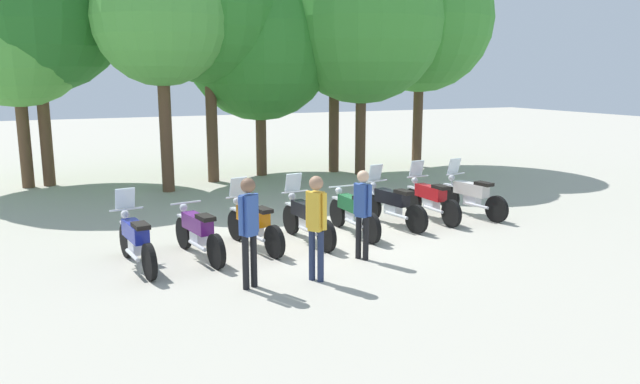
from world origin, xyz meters
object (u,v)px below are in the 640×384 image
object	(u,v)px
motorcycle_2	(253,223)
person_0	(249,223)
person_2	(316,219)
tree_4	(259,45)
motorcycle_3	(307,218)
tree_2	(160,19)
tree_1	(34,0)
motorcycle_7	(471,195)
motorcycle_6	(430,199)
tree_7	(421,20)
tree_0	(14,30)
tree_6	(362,21)
motorcycle_5	(392,204)
motorcycle_1	(198,232)
person_1	(363,208)
motorcycle_0	(136,240)
tree_3	(208,11)
motorcycle_4	(353,212)
tree_5	(334,14)

from	to	relation	value
motorcycle_2	person_0	bearing A→B (deg)	149.65
person_2	tree_4	distance (m)	11.57
person_0	person_2	world-z (taller)	person_0
motorcycle_3	tree_2	xyz separation A→B (m)	(-1.67, 6.78, 4.47)
tree_1	motorcycle_7	bearing A→B (deg)	-42.38
motorcycle_6	tree_4	distance (m)	8.93
person_2	tree_7	xyz separation A→B (m)	(8.60, 10.26, 4.33)
tree_0	tree_2	size ratio (longest dim) A/B	1.02
motorcycle_7	tree_6	size ratio (longest dim) A/B	0.27
motorcycle_7	person_0	distance (m)	7.10
motorcycle_2	motorcycle_5	xyz separation A→B (m)	(3.46, 0.45, 0.00)
motorcycle_1	person_1	distance (m)	3.15
tree_7	motorcycle_0	bearing A→B (deg)	-143.73
tree_3	motorcycle_4	bearing A→B (deg)	-81.32
motorcycle_1	person_0	size ratio (longest dim) A/B	1.19
motorcycle_3	tree_4	size ratio (longest dim) A/B	0.32
motorcycle_0	motorcycle_3	xyz separation A→B (m)	(3.47, 0.31, 0.00)
motorcycle_5	motorcycle_3	bearing A→B (deg)	90.18
motorcycle_3	tree_4	distance (m)	9.51
tree_1	tree_3	size ratio (longest dim) A/B	1.10
person_0	tree_0	bearing A→B (deg)	-4.99
motorcycle_0	tree_2	size ratio (longest dim) A/B	0.31
person_2	tree_6	world-z (taller)	tree_6
motorcycle_0	tree_0	distance (m)	10.59
tree_5	tree_7	world-z (taller)	tree_7
motorcycle_1	motorcycle_7	distance (m)	6.97
motorcycle_4	tree_5	xyz separation A→B (m)	(3.30, 8.04, 4.97)
motorcycle_4	tree_1	world-z (taller)	tree_1
tree_4	tree_3	bearing A→B (deg)	-162.41
person_0	tree_0	distance (m)	12.47
person_2	tree_3	bearing A→B (deg)	50.40
motorcycle_6	person_1	xyz separation A→B (m)	(-2.97, -2.14, 0.48)
motorcycle_6	tree_3	xyz separation A→B (m)	(-3.49, 7.28, 4.87)
motorcycle_2	tree_7	distance (m)	12.96
motorcycle_5	tree_7	xyz separation A→B (m)	(5.52, 7.53, 4.88)
motorcycle_4	person_0	world-z (taller)	person_0
motorcycle_2	motorcycle_5	distance (m)	3.49
motorcycle_5	motorcycle_2	bearing A→B (deg)	86.47
person_1	tree_0	bearing A→B (deg)	93.27
person_1	person_2	size ratio (longest dim) A/B	0.94
motorcycle_4	motorcycle_6	distance (m)	2.35
motorcycle_6	motorcycle_3	bearing A→B (deg)	98.31
motorcycle_2	tree_0	distance (m)	11.01
motorcycle_4	tree_5	world-z (taller)	tree_5
motorcycle_1	tree_2	size ratio (longest dim) A/B	0.31
motorcycle_4	motorcycle_6	xyz separation A→B (m)	(2.31, 0.45, 0.01)
tree_2	tree_5	world-z (taller)	tree_5
person_1	tree_6	xyz separation A→B (m)	(4.56, 8.82, 4.19)
motorcycle_3	tree_1	size ratio (longest dim) A/B	0.26
tree_7	tree_0	bearing A→B (deg)	174.84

